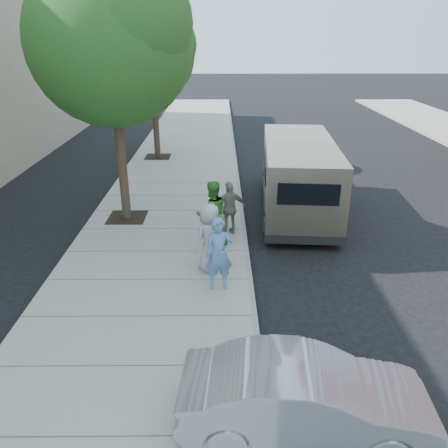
% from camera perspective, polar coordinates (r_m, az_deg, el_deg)
% --- Properties ---
extents(ground, '(120.00, 120.00, 0.00)m').
position_cam_1_polar(ground, '(12.07, -3.90, -4.16)').
color(ground, black).
rests_on(ground, ground).
extents(sidewalk, '(5.00, 60.00, 0.15)m').
position_cam_1_polar(sidewalk, '(12.14, -8.64, -3.83)').
color(sidewalk, gray).
rests_on(sidewalk, ground).
extents(curb_face, '(0.12, 60.00, 0.16)m').
position_cam_1_polar(curb_face, '(12.04, 2.96, -3.82)').
color(curb_face, gray).
rests_on(curb_face, ground).
extents(tree_near, '(4.62, 4.60, 7.53)m').
position_cam_1_polar(tree_near, '(13.40, -14.48, 22.65)').
color(tree_near, black).
rests_on(tree_near, sidewalk).
extents(tree_far, '(3.92, 3.80, 6.49)m').
position_cam_1_polar(tree_far, '(20.89, -9.33, 21.32)').
color(tree_far, black).
rests_on(tree_far, sidewalk).
extents(parking_meter, '(0.33, 0.21, 1.53)m').
position_cam_1_polar(parking_meter, '(10.88, -1.88, -0.03)').
color(parking_meter, gray).
rests_on(parking_meter, sidewalk).
extents(van, '(2.67, 6.67, 2.42)m').
position_cam_1_polar(van, '(14.84, 9.61, 6.30)').
color(van, tan).
rests_on(van, ground).
extents(sedan, '(3.90, 1.62, 1.26)m').
position_cam_1_polar(sedan, '(7.11, 10.70, -21.42)').
color(sedan, '#A2A3A9').
rests_on(sedan, ground).
extents(person_officer, '(0.68, 0.48, 1.74)m').
position_cam_1_polar(person_officer, '(9.93, -0.66, -3.96)').
color(person_officer, '#5981BD').
rests_on(person_officer, sidewalk).
extents(person_green_shirt, '(1.13, 1.03, 1.88)m').
position_cam_1_polar(person_green_shirt, '(11.94, -1.58, 1.34)').
color(person_green_shirt, '#39892D').
rests_on(person_green_shirt, sidewalk).
extents(person_gray_shirt, '(1.00, 0.98, 1.74)m').
position_cam_1_polar(person_gray_shirt, '(10.73, -1.86, -1.76)').
color(person_gray_shirt, '#A6A5A8').
rests_on(person_gray_shirt, sidewalk).
extents(person_striped_polo, '(1.02, 0.70, 1.61)m').
position_cam_1_polar(person_striped_polo, '(12.70, 0.76, 2.09)').
color(person_striped_polo, gray).
rests_on(person_striped_polo, sidewalk).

